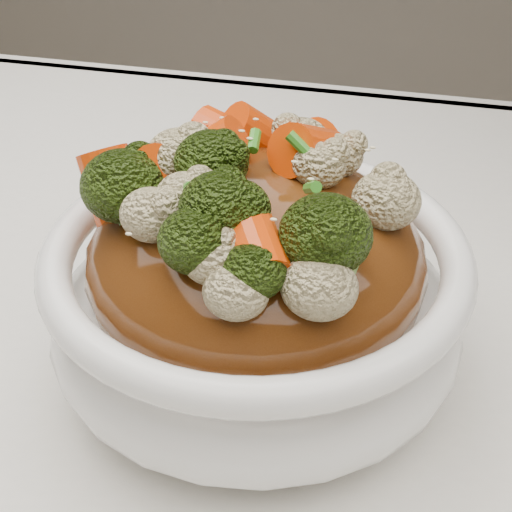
% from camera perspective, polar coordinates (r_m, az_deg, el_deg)
% --- Properties ---
extents(tablecloth, '(1.20, 0.80, 0.04)m').
position_cam_1_polar(tablecloth, '(0.44, -8.01, -10.55)').
color(tablecloth, white).
rests_on(tablecloth, dining_table).
extents(bowl, '(0.27, 0.27, 0.08)m').
position_cam_1_polar(bowl, '(0.40, 0.00, -3.68)').
color(bowl, white).
rests_on(bowl, tablecloth).
extents(sauce_base, '(0.22, 0.22, 0.09)m').
position_cam_1_polar(sauce_base, '(0.38, 0.00, -0.35)').
color(sauce_base, '#50280D').
rests_on(sauce_base, bowl).
extents(carrots, '(0.22, 0.22, 0.05)m').
position_cam_1_polar(carrots, '(0.35, 0.00, 7.67)').
color(carrots, '#DB3F07').
rests_on(carrots, sauce_base).
extents(broccoli, '(0.22, 0.22, 0.04)m').
position_cam_1_polar(broccoli, '(0.35, 0.00, 7.53)').
color(broccoli, black).
rests_on(broccoli, sauce_base).
extents(cauliflower, '(0.22, 0.22, 0.03)m').
position_cam_1_polar(cauliflower, '(0.35, 0.00, 7.25)').
color(cauliflower, beige).
rests_on(cauliflower, sauce_base).
extents(scallions, '(0.16, 0.16, 0.02)m').
position_cam_1_polar(scallions, '(0.35, 0.00, 7.81)').
color(scallions, '#32831E').
rests_on(scallions, sauce_base).
extents(sesame_seeds, '(0.20, 0.20, 0.01)m').
position_cam_1_polar(sesame_seeds, '(0.35, 0.00, 7.81)').
color(sesame_seeds, beige).
rests_on(sesame_seeds, sauce_base).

